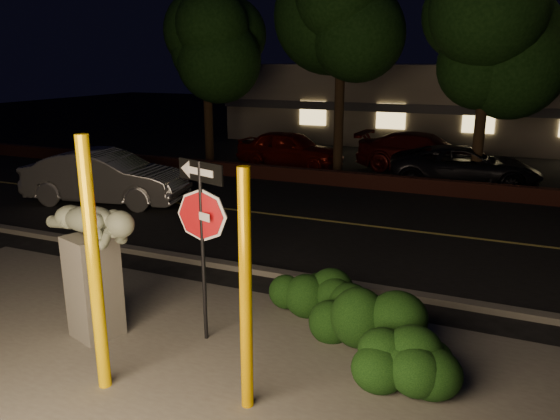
% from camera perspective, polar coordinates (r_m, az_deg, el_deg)
% --- Properties ---
extents(ground, '(90.00, 90.00, 0.00)m').
position_cam_1_polar(ground, '(17.39, 10.66, 1.12)').
color(ground, black).
rests_on(ground, ground).
extents(patio, '(14.00, 6.00, 0.02)m').
position_cam_1_polar(patio, '(7.80, -8.97, -17.38)').
color(patio, '#4C4944').
rests_on(patio, ground).
extents(road, '(80.00, 8.00, 0.01)m').
position_cam_1_polar(road, '(14.57, 7.98, -1.52)').
color(road, black).
rests_on(road, ground).
extents(lane_marking, '(80.00, 0.12, 0.00)m').
position_cam_1_polar(lane_marking, '(14.57, 7.98, -1.47)').
color(lane_marking, '#B6A548').
rests_on(lane_marking, road).
extents(curb, '(80.00, 0.25, 0.12)m').
position_cam_1_polar(curb, '(10.88, 2.08, -7.03)').
color(curb, '#4C4944').
rests_on(curb, ground).
extents(brick_wall, '(40.00, 0.35, 0.50)m').
position_cam_1_polar(brick_wall, '(18.57, 11.61, 2.77)').
color(brick_wall, '#421B15').
rests_on(brick_wall, ground).
extents(parking_lot, '(40.00, 12.00, 0.01)m').
position_cam_1_polar(parking_lot, '(24.12, 14.46, 4.87)').
color(parking_lot, black).
rests_on(parking_lot, ground).
extents(building, '(22.00, 10.20, 4.00)m').
position_cam_1_polar(building, '(31.75, 17.11, 10.74)').
color(building, '#6C6156').
rests_on(building, ground).
extents(tree_far_a, '(4.60, 4.60, 7.43)m').
position_cam_1_polar(tree_far_a, '(22.71, -7.80, 18.11)').
color(tree_far_a, black).
rests_on(tree_far_a, ground).
extents(tree_far_b, '(5.20, 5.20, 8.41)m').
position_cam_1_polar(tree_far_b, '(20.69, 6.50, 20.41)').
color(tree_far_b, black).
rests_on(tree_far_b, ground).
extents(tree_far_c, '(4.80, 4.80, 7.84)m').
position_cam_1_polar(tree_far_c, '(19.36, 21.18, 18.72)').
color(tree_far_c, black).
rests_on(tree_far_c, ground).
extents(yellow_pole_left, '(0.17, 0.17, 3.37)m').
position_cam_1_polar(yellow_pole_left, '(7.26, -18.84, -5.79)').
color(yellow_pole_left, '#FFC601').
rests_on(yellow_pole_left, ground).
extents(yellow_pole_right, '(0.15, 0.15, 3.07)m').
position_cam_1_polar(yellow_pole_right, '(6.55, -3.60, -8.73)').
color(yellow_pole_right, '#D69B00').
rests_on(yellow_pole_right, ground).
extents(signpost, '(0.91, 0.34, 2.82)m').
position_cam_1_polar(signpost, '(8.07, -8.20, -0.62)').
color(signpost, black).
rests_on(signpost, ground).
extents(sculpture, '(2.05, 1.12, 2.21)m').
position_cam_1_polar(sculpture, '(8.75, -19.07, -4.44)').
color(sculpture, '#4C4944').
rests_on(sculpture, ground).
extents(hedge_center, '(1.97, 1.37, 0.94)m').
position_cam_1_polar(hedge_center, '(9.49, 3.86, -7.83)').
color(hedge_center, black).
rests_on(hedge_center, ground).
extents(hedge_right, '(1.81, 1.12, 1.11)m').
position_cam_1_polar(hedge_right, '(8.62, 9.07, -9.87)').
color(hedge_right, black).
rests_on(hedge_right, ground).
extents(hedge_far_right, '(1.60, 1.33, 0.96)m').
position_cam_1_polar(hedge_far_right, '(7.69, 12.42, -14.00)').
color(hedge_far_right, black).
rests_on(hedge_far_right, ground).
extents(silver_sedan, '(5.10, 2.59, 1.61)m').
position_cam_1_polar(silver_sedan, '(17.26, -17.74, 3.28)').
color(silver_sedan, '#A1A1A5').
rests_on(silver_sedan, ground).
extents(parked_car_red, '(4.45, 2.02, 1.48)m').
position_cam_1_polar(parked_car_red, '(22.20, 1.07, 6.40)').
color(parked_car_red, '#650D06').
rests_on(parked_car_red, ground).
extents(parked_car_darkred, '(5.24, 2.30, 1.50)m').
position_cam_1_polar(parked_car_darkred, '(21.97, 14.76, 5.82)').
color(parked_car_darkred, '#410B0A').
rests_on(parked_car_darkred, ground).
extents(parked_car_dark, '(5.27, 3.04, 1.38)m').
position_cam_1_polar(parked_car_dark, '(19.76, 18.70, 4.32)').
color(parked_car_dark, black).
rests_on(parked_car_dark, ground).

